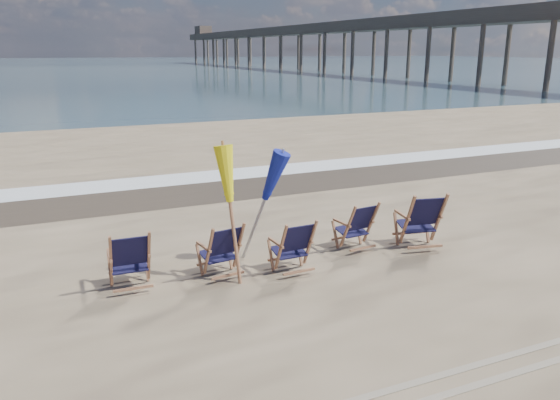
% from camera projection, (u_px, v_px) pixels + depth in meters
% --- Properties ---
extents(ocean, '(400.00, 400.00, 0.00)m').
position_uv_depth(ocean, '(51.00, 65.00, 120.80)').
color(ocean, '#3B5663').
rests_on(ocean, ground).
extents(surf_foam, '(200.00, 1.40, 0.01)m').
position_uv_depth(surf_foam, '(192.00, 178.00, 15.27)').
color(surf_foam, silver).
rests_on(surf_foam, ground).
extents(wet_sand_strip, '(200.00, 2.60, 0.00)m').
position_uv_depth(wet_sand_strip, '(207.00, 190.00, 13.95)').
color(wet_sand_strip, '#42362A').
rests_on(wet_sand_strip, ground).
extents(beach_chair_0, '(0.64, 0.72, 0.97)m').
position_uv_depth(beach_chair_0, '(149.00, 259.00, 8.07)').
color(beach_chair_0, black).
rests_on(beach_chair_0, ground).
extents(beach_chair_1, '(0.68, 0.74, 0.93)m').
position_uv_depth(beach_chair_1, '(239.00, 248.00, 8.57)').
color(beach_chair_1, black).
rests_on(beach_chair_1, ground).
extents(beach_chair_2, '(0.62, 0.69, 0.93)m').
position_uv_depth(beach_chair_2, '(310.00, 245.00, 8.70)').
color(beach_chair_2, black).
rests_on(beach_chair_2, ground).
extents(beach_chair_3, '(0.66, 0.72, 0.92)m').
position_uv_depth(beach_chair_3, '(371.00, 224.00, 9.73)').
color(beach_chair_3, black).
rests_on(beach_chair_3, ground).
extents(beach_chair_4, '(0.84, 0.91, 1.09)m').
position_uv_depth(beach_chair_4, '(439.00, 220.00, 9.69)').
color(beach_chair_4, black).
rests_on(beach_chair_4, ground).
extents(umbrella_yellow, '(0.30, 0.30, 2.10)m').
position_uv_depth(umbrella_yellow, '(231.00, 181.00, 8.09)').
color(umbrella_yellow, '#9F6747').
rests_on(umbrella_yellow, ground).
extents(umbrella_blue, '(0.30, 0.30, 2.00)m').
position_uv_depth(umbrella_blue, '(260.00, 175.00, 8.93)').
color(umbrella_blue, '#A5A5AD').
rests_on(umbrella_blue, ground).
extents(fishing_pier, '(4.40, 140.00, 9.30)m').
position_uv_depth(fishing_pier, '(316.00, 42.00, 86.74)').
color(fishing_pier, brown).
rests_on(fishing_pier, ground).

